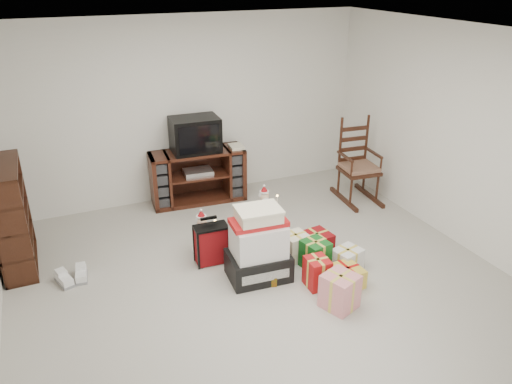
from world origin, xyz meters
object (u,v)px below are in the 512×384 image
Objects in this scene: rocking_chair at (356,171)px; red_suitcase at (212,244)px; santa_figurine at (264,210)px; crt_television at (195,135)px; sneaker_pair at (73,277)px; teddy_bear at (277,249)px; gift_cluster at (326,262)px; tv_stand at (198,176)px; bookshelf at (12,218)px; gift_pile at (258,248)px; mrs_claus_figurine at (202,236)px.

rocking_chair is 2.57m from red_suitcase.
santa_figurine is 0.84× the size of crt_television.
santa_figurine reaches higher than sneaker_pair.
sneaker_pair is (-2.14, 0.52, -0.11)m from teddy_bear.
teddy_bear is at bearing 131.71° from gift_cluster.
crt_television reaches higher than red_suitcase.
tv_stand is 1.12× the size of bookshelf.
crt_television is at bearing 106.65° from gift_cluster.
bookshelf is 3.40× the size of sneaker_pair.
sneaker_pair is at bearing 163.26° from gift_pile.
bookshelf reaches higher than mrs_claus_figurine.
red_suitcase is 0.81× the size of crt_television.
red_suitcase reaches higher than gift_cluster.
tv_stand is 1.66m from red_suitcase.
rocking_chair is 1.57m from santa_figurine.
crt_television reaches higher than mrs_claus_figurine.
gift_cluster is 1.84× the size of crt_television.
bookshelf is at bearing 163.90° from mrs_claus_figurine.
bookshelf is 1.48× the size of gift_pile.
rocking_chair reaches higher than mrs_claus_figurine.
tv_stand reaches higher than santa_figurine.
gift_pile is at bearing 161.60° from gift_cluster.
red_suitcase is (-0.36, -1.62, -0.14)m from tv_stand.
santa_figurine is (2.86, -0.26, -0.36)m from bookshelf.
teddy_bear is (0.67, -0.28, -0.07)m from red_suitcase.
rocking_chair is at bearing -0.18° from bookshelf.
bookshelf is (-2.32, -0.80, 0.20)m from tv_stand.
rocking_chair reaches higher than sneaker_pair.
crt_television is at bearing 164.12° from rocking_chair.
teddy_bear is at bearing -21.86° from sneaker_pair.
rocking_chair is at bearing 9.02° from santa_figurine.
gift_pile is 1.44× the size of santa_figurine.
bookshelf reaches higher than santa_figurine.
tv_stand reaches higher than mrs_claus_figurine.
rocking_chair reaches higher than bookshelf.
teddy_bear is 0.57m from gift_cluster.
bookshelf is at bearing -157.86° from crt_television.
tv_stand is 2.39× the size of santa_figurine.
gift_pile is 0.66× the size of gift_cluster.
crt_television reaches higher than teddy_bear.
tv_stand is at bearing 116.97° from santa_figurine.
crt_television reaches higher than gift_pile.
sneaker_pair is 0.28× the size of gift_cluster.
crt_television is at bearing 117.15° from santa_figurine.
gift_cluster is (3.01, -1.52, -0.43)m from bookshelf.
rocking_chair is 2.25× the size of red_suitcase.
rocking_chair is 1.51× the size of gift_pile.
sneaker_pair is at bearing -179.08° from mrs_claus_figurine.
rocking_chair is at bearing 0.09° from sneaker_pair.
mrs_claus_figurine is at bearing -161.87° from santa_figurine.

